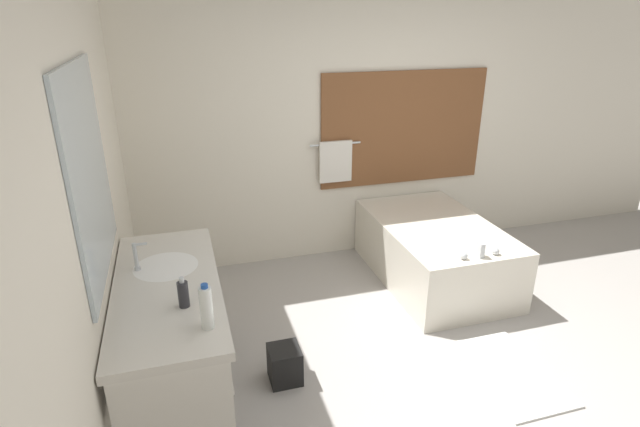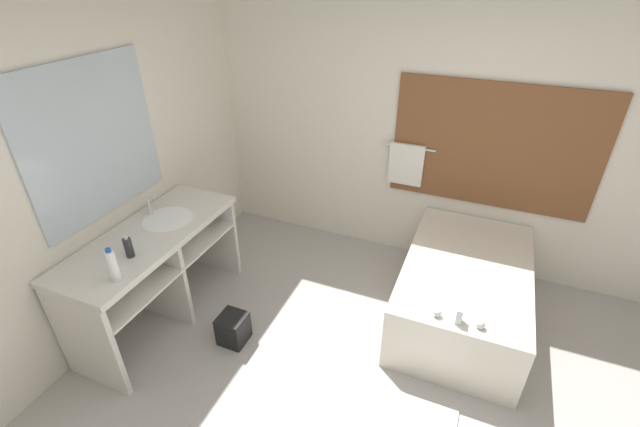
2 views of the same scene
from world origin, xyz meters
TOP-DOWN VIEW (x-y plane):
  - wall_back_with_blinds at (0.01, 2.23)m, footprint 7.40×0.13m
  - wall_left_with_mirror at (-2.23, 0.01)m, footprint 0.08×7.40m
  - vanity_counter at (-1.88, 0.49)m, footprint 0.60×1.50m
  - sink_faucet at (-2.05, 0.69)m, footprint 0.09×0.04m
  - bathtub at (0.42, 1.41)m, footprint 0.96×1.55m
  - water_bottle_1 at (-1.69, -0.05)m, footprint 0.06×0.06m
  - soap_dispenser at (-1.79, 0.19)m, footprint 0.06×0.06m
  - waste_bin at (-1.21, 0.44)m, footprint 0.21×0.21m

SIDE VIEW (x-z plane):
  - waste_bin at x=-1.21m, z-range 0.00..0.25m
  - bathtub at x=0.42m, z-range -0.03..0.64m
  - vanity_counter at x=-1.88m, z-range 0.20..1.04m
  - soap_dispenser at x=-1.79m, z-range 0.83..1.01m
  - sink_faucet at x=-2.05m, z-range 0.84..1.02m
  - water_bottle_1 at x=-1.69m, z-range 0.84..1.08m
  - wall_back_with_blinds at x=0.01m, z-range 0.00..2.70m
  - wall_left_with_mirror at x=-2.23m, z-range 0.00..2.70m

